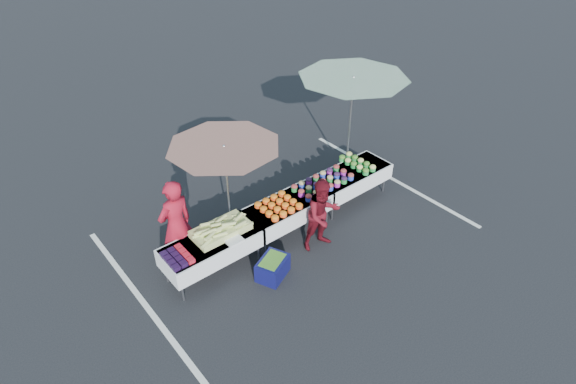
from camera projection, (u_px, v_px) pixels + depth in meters
ground at (288, 231)px, 10.03m from camera, size 80.00×80.00×0.00m
stripe_left at (146, 306)px, 8.36m from camera, size 0.10×5.00×0.00m
stripe_right at (389, 177)px, 11.69m from camera, size 0.10×5.00×0.00m
table_left at (212, 247)px, 8.75m from camera, size 1.86×0.81×0.75m
table_center at (288, 209)px, 9.69m from camera, size 1.86×0.81×0.75m
table_right at (351, 177)px, 10.62m from camera, size 1.86×0.81×0.75m
berry_punnets at (177, 257)px, 8.23m from camera, size 0.40×0.54×0.08m
corn_pile at (221, 229)px, 8.76m from camera, size 1.16×0.57×0.26m
plastic_bags at (234, 240)px, 8.61m from camera, size 0.30×0.25×0.05m
carrot_bowls at (279, 205)px, 9.43m from camera, size 0.75×0.69×0.11m
potato_cups at (323, 182)px, 10.04m from camera, size 1.34×0.58×0.16m
bean_baskets at (357, 163)px, 10.67m from camera, size 0.36×0.86×0.15m
vendor at (176, 225)px, 8.70m from camera, size 0.75×0.55×1.88m
customer at (323, 215)px, 9.24m from camera, size 0.83×0.70×1.53m
umbrella_left at (225, 155)px, 8.75m from camera, size 2.61×2.61×2.16m
umbrella_right at (353, 86)px, 10.51m from camera, size 2.81×2.81×2.51m
storage_bin at (273, 267)px, 8.86m from camera, size 0.74×0.65×0.40m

